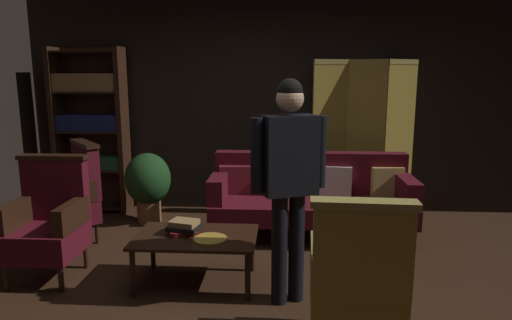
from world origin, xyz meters
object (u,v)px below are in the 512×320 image
object	(u,v)px
bookshelf	(91,126)
folding_screen	(365,136)
armchair_gilt_accent	(357,279)
coffee_table	(196,241)
standing_figure	(289,172)
potted_plant	(148,182)
book_tan_leather	(184,223)
armchair_wing_right	(48,221)
book_black_cloth	(184,227)
velvet_couch	(311,194)
brass_tray	(210,239)
book_red_leather	(184,232)
armchair_wing_left	(72,195)

from	to	relation	value
bookshelf	folding_screen	bearing A→B (deg)	1.01
folding_screen	armchair_gilt_accent	world-z (taller)	folding_screen
coffee_table	standing_figure	size ratio (longest dim) A/B	0.59
standing_figure	potted_plant	xyz separation A→B (m)	(-1.62, 1.82, -0.55)
folding_screen	book_tan_leather	bearing A→B (deg)	-132.18
armchair_wing_right	book_tan_leather	bearing A→B (deg)	-1.94
armchair_gilt_accent	standing_figure	size ratio (longest dim) A/B	0.61
armchair_gilt_accent	book_black_cloth	world-z (taller)	armchair_gilt_accent
armchair_gilt_accent	potted_plant	distance (m)	3.19
velvet_couch	potted_plant	bearing A→B (deg)	169.94
armchair_gilt_accent	brass_tray	xyz separation A→B (m)	(-1.04, 0.79, -0.06)
velvet_couch	brass_tray	distance (m)	1.59
folding_screen	brass_tray	bearing A→B (deg)	-126.48
armchair_gilt_accent	standing_figure	xyz separation A→B (m)	(-0.42, 0.63, 0.54)
bookshelf	coffee_table	xyz separation A→B (m)	(1.69, -1.97, -0.71)
folding_screen	book_red_leather	size ratio (longest dim) A/B	8.32
book_black_cloth	armchair_wing_left	bearing A→B (deg)	147.77
velvet_couch	potted_plant	xyz separation A→B (m)	(-1.88, 0.33, 0.02)
book_red_leather	brass_tray	bearing A→B (deg)	-28.65
coffee_table	book_red_leather	size ratio (longest dim) A/B	4.38
velvet_couch	brass_tray	bearing A→B (deg)	-123.57
standing_figure	book_red_leather	distance (m)	1.08
potted_plant	book_black_cloth	bearing A→B (deg)	-63.38
armchair_gilt_accent	armchair_wing_right	size ratio (longest dim) A/B	1.00
standing_figure	book_red_leather	size ratio (longest dim) A/B	7.45
potted_plant	book_red_leather	xyz separation A→B (m)	(0.77, -1.53, -0.04)
bookshelf	potted_plant	bearing A→B (deg)	-26.33
standing_figure	book_red_leather	xyz separation A→B (m)	(-0.86, 0.29, -0.59)
velvet_couch	standing_figure	bearing A→B (deg)	-99.82
armchair_wing_left	standing_figure	distance (m)	2.57
book_red_leather	book_black_cloth	xyz separation A→B (m)	(0.00, 0.00, 0.04)
folding_screen	armchair_wing_right	distance (m)	3.61
armchair_wing_right	book_black_cloth	world-z (taller)	armchair_wing_right
armchair_wing_right	book_red_leather	distance (m)	1.19
potted_plant	book_red_leather	distance (m)	1.71
bookshelf	standing_figure	size ratio (longest dim) A/B	1.20
armchair_wing_left	standing_figure	world-z (taller)	standing_figure
folding_screen	coffee_table	distance (m)	2.72
folding_screen	armchair_wing_right	size ratio (longest dim) A/B	1.83
armchair_wing_left	folding_screen	bearing A→B (deg)	19.55
armchair_gilt_accent	armchair_wing_right	distance (m)	2.64
coffee_table	armchair_wing_left	size ratio (longest dim) A/B	0.96
folding_screen	book_red_leather	bearing A→B (deg)	-132.18
bookshelf	brass_tray	world-z (taller)	bookshelf
velvet_couch	book_tan_leather	bearing A→B (deg)	-133.04
armchair_wing_right	potted_plant	xyz separation A→B (m)	(0.42, 1.49, -0.01)
potted_plant	folding_screen	bearing A→B (deg)	10.24
bookshelf	book_tan_leather	xyz separation A→B (m)	(1.58, -1.93, -0.57)
velvet_couch	armchair_gilt_accent	distance (m)	2.12
velvet_couch	book_red_leather	size ratio (longest dim) A/B	9.28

